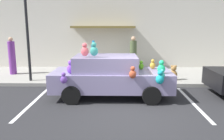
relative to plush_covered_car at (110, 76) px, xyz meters
name	(u,v)px	position (x,y,z in m)	size (l,w,h in m)	color
ground_plane	(131,113)	(0.68, -1.64, -0.80)	(60.00, 60.00, 0.00)	#262628
sidewalk	(125,75)	(0.68, 3.36, -0.73)	(24.00, 4.00, 0.15)	gray
storefront_building	(124,16)	(0.67, 5.51, 2.39)	(24.00, 1.25, 6.40)	beige
parking_stripe_front	(192,103)	(2.86, -0.64, -0.80)	(0.12, 3.60, 0.01)	silver
parking_stripe_rear	(34,102)	(-2.67, -0.64, -0.80)	(0.12, 3.60, 0.01)	silver
plush_covered_car	(110,76)	(0.00, 0.00, 0.00)	(4.35, 2.08, 2.07)	gray
teddy_bear_on_sidewalk	(173,73)	(2.87, 2.11, -0.33)	(0.36, 0.30, 0.69)	#9E723D
street_lamp_post	(27,27)	(-3.70, 1.86, 1.76)	(0.28, 0.28, 3.95)	black
pedestrian_near_shopfront	(133,55)	(1.17, 4.44, 0.23)	(0.38, 0.38, 1.90)	#465334
pedestrian_walking_past	(12,57)	(-5.14, 3.28, 0.24)	(0.34, 0.34, 1.91)	#72328E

